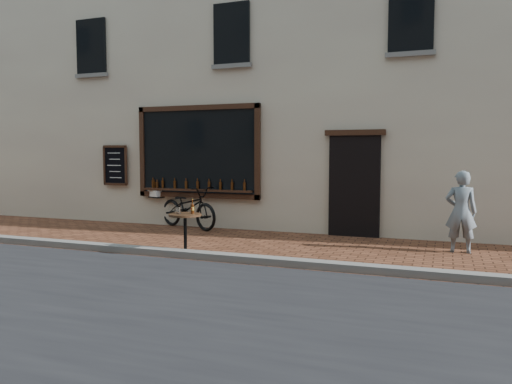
% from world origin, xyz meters
% --- Properties ---
extents(ground, '(90.00, 90.00, 0.00)m').
position_xyz_m(ground, '(0.00, 0.00, 0.00)').
color(ground, '#522C1A').
rests_on(ground, ground).
extents(kerb, '(90.00, 0.25, 0.12)m').
position_xyz_m(kerb, '(0.00, 0.20, 0.06)').
color(kerb, slate).
rests_on(kerb, ground).
extents(shop_building, '(28.00, 6.20, 10.00)m').
position_xyz_m(shop_building, '(0.00, 6.50, 5.00)').
color(shop_building, beige).
rests_on(shop_building, ground).
extents(cargo_bicycle, '(2.32, 1.42, 1.10)m').
position_xyz_m(cargo_bicycle, '(-2.08, 3.21, 0.52)').
color(cargo_bicycle, black).
rests_on(cargo_bicycle, ground).
extents(bistro_table, '(0.58, 0.58, 1.00)m').
position_xyz_m(bistro_table, '(-0.55, 0.35, 0.53)').
color(bistro_table, black).
rests_on(bistro_table, ground).
extents(pedestrian, '(0.55, 0.37, 1.51)m').
position_xyz_m(pedestrian, '(4.03, 2.38, 0.75)').
color(pedestrian, slate).
rests_on(pedestrian, ground).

